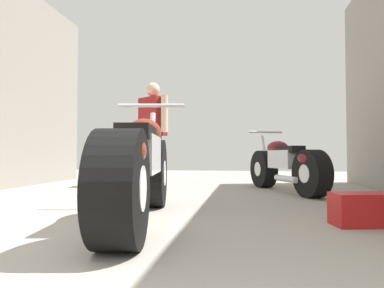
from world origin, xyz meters
TOP-DOWN VIEW (x-y plane):
  - ground_plane at (0.00, 3.01)m, footprint 14.47×14.47m
  - motorcycle_maroon_cruiser at (0.03, 2.28)m, footprint 0.69×2.11m
  - motorcycle_black_naked at (1.32, 4.53)m, footprint 0.91×1.76m
  - mechanic_in_blue at (-0.65, 5.04)m, footprint 0.60×0.46m
  - red_toolbox at (1.62, 2.43)m, footprint 0.46×0.30m

SIDE VIEW (x-z plane):
  - ground_plane at x=0.00m, z-range 0.00..0.00m
  - red_toolbox at x=1.62m, z-range 0.00..0.23m
  - motorcycle_black_naked at x=1.32m, z-range -0.07..0.78m
  - motorcycle_maroon_cruiser at x=0.03m, z-range -0.09..0.89m
  - mechanic_in_blue at x=-0.65m, z-range 0.11..1.75m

